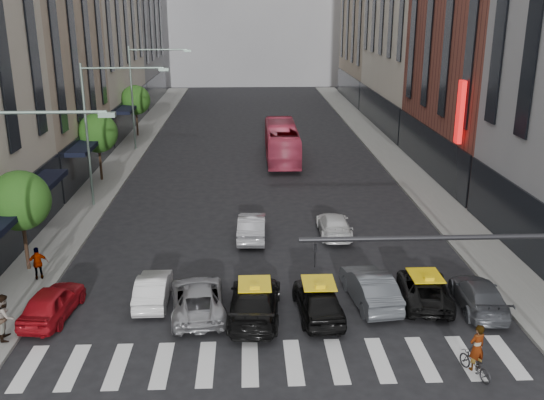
{
  "coord_description": "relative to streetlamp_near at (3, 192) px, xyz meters",
  "views": [
    {
      "loc": [
        -1.03,
        -17.79,
        12.49
      ],
      "look_at": [
        0.11,
        8.51,
        4.0
      ],
      "focal_mm": 40.0,
      "sensor_mm": 36.0,
      "label": 1
    }
  ],
  "objects": [
    {
      "name": "ground",
      "position": [
        10.04,
        -4.0,
        -5.9
      ],
      "size": [
        160.0,
        160.0,
        0.0
      ],
      "primitive_type": "plane",
      "color": "black",
      "rests_on": "ground"
    },
    {
      "name": "sidewalk_left",
      "position": [
        -1.46,
        26.0,
        -5.83
      ],
      "size": [
        3.0,
        96.0,
        0.15
      ],
      "primitive_type": "cube",
      "color": "slate",
      "rests_on": "ground"
    },
    {
      "name": "sidewalk_right",
      "position": [
        21.54,
        26.0,
        -5.83
      ],
      "size": [
        3.0,
        96.0,
        0.15
      ],
      "primitive_type": "cube",
      "color": "slate",
      "rests_on": "ground"
    },
    {
      "name": "building_left_b",
      "position": [
        -6.96,
        24.0,
        6.1
      ],
      "size": [
        8.0,
        16.0,
        24.0
      ],
      "primitive_type": "cube",
      "color": "tan",
      "rests_on": "ground"
    },
    {
      "name": "tree_near",
      "position": [
        -1.76,
        6.0,
        -2.25
      ],
      "size": [
        2.88,
        2.88,
        4.95
      ],
      "color": "black",
      "rests_on": "sidewalk_left"
    },
    {
      "name": "tree_mid",
      "position": [
        -1.76,
        22.0,
        -2.25
      ],
      "size": [
        2.88,
        2.88,
        4.95
      ],
      "color": "black",
      "rests_on": "sidewalk_left"
    },
    {
      "name": "tree_far",
      "position": [
        -1.76,
        38.0,
        -2.25
      ],
      "size": [
        2.88,
        2.88,
        4.95
      ],
      "color": "black",
      "rests_on": "sidewalk_left"
    },
    {
      "name": "streetlamp_near",
      "position": [
        0.0,
        0.0,
        0.0
      ],
      "size": [
        5.38,
        0.25,
        9.0
      ],
      "color": "gray",
      "rests_on": "sidewalk_left"
    },
    {
      "name": "streetlamp_mid",
      "position": [
        0.0,
        16.0,
        0.0
      ],
      "size": [
        5.38,
        0.25,
        9.0
      ],
      "color": "gray",
      "rests_on": "sidewalk_left"
    },
    {
      "name": "streetlamp_far",
      "position": [
        0.0,
        32.0,
        0.0
      ],
      "size": [
        5.38,
        0.25,
        9.0
      ],
      "color": "gray",
      "rests_on": "sidewalk_left"
    },
    {
      "name": "traffic_signal",
      "position": [
        17.74,
        -5.0,
        -1.43
      ],
      "size": [
        10.1,
        0.2,
        6.0
      ],
      "color": "black",
      "rests_on": "ground"
    },
    {
      "name": "liberty_sign",
      "position": [
        22.64,
        16.0,
        0.1
      ],
      "size": [
        0.3,
        0.7,
        4.0
      ],
      "color": "red",
      "rests_on": "ground"
    },
    {
      "name": "car_red",
      "position": [
        0.84,
        1.26,
        -5.21
      ],
      "size": [
        2.09,
        4.22,
        1.38
      ],
      "primitive_type": "imported",
      "rotation": [
        0.0,
        0.0,
        3.03
      ],
      "color": "maroon",
      "rests_on": "ground"
    },
    {
      "name": "car_white_front",
      "position": [
        4.84,
        2.49,
        -5.27
      ],
      "size": [
        1.41,
        3.88,
        1.27
      ],
      "primitive_type": "imported",
      "rotation": [
        0.0,
        0.0,
        3.16
      ],
      "color": "silver",
      "rests_on": "ground"
    },
    {
      "name": "car_silver",
      "position": [
        6.88,
        1.43,
        -5.23
      ],
      "size": [
        2.72,
        5.03,
        1.34
      ],
      "primitive_type": "imported",
      "rotation": [
        0.0,
        0.0,
        3.25
      ],
      "color": "gray",
      "rests_on": "ground"
    },
    {
      "name": "taxi_left",
      "position": [
        9.28,
        0.96,
        -5.16
      ],
      "size": [
        2.46,
        5.27,
        1.49
      ],
      "primitive_type": "imported",
      "rotation": [
        0.0,
        0.0,
        3.07
      ],
      "color": "black",
      "rests_on": "ground"
    },
    {
      "name": "taxi_center",
      "position": [
        11.94,
        0.95,
        -5.16
      ],
      "size": [
        2.04,
        4.45,
        1.48
      ],
      "primitive_type": "imported",
      "rotation": [
        0.0,
        0.0,
        3.21
      ],
      "color": "black",
      "rests_on": "ground"
    },
    {
      "name": "car_grey_mid",
      "position": [
        14.34,
        2.02,
        -5.16
      ],
      "size": [
        2.11,
        4.66,
        1.48
      ],
      "primitive_type": "imported",
      "rotation": [
        0.0,
        0.0,
        3.27
      ],
      "color": "#464A4F",
      "rests_on": "ground"
    },
    {
      "name": "taxi_right",
      "position": [
        16.74,
        1.98,
        -5.28
      ],
      "size": [
        2.64,
        4.7,
        1.24
      ],
      "primitive_type": "imported",
      "rotation": [
        0.0,
        0.0,
        3.01
      ],
      "color": "black",
      "rests_on": "ground"
    },
    {
      "name": "car_grey_curb",
      "position": [
        18.91,
        1.28,
        -5.27
      ],
      "size": [
        2.13,
        4.51,
        1.27
      ],
      "primitive_type": "imported",
      "rotation": [
        0.0,
        0.0,
        3.06
      ],
      "color": "#46494E",
      "rests_on": "ground"
    },
    {
      "name": "car_row2_left",
      "position": [
        9.26,
        9.97,
        -5.19
      ],
      "size": [
        1.68,
        4.36,
        1.42
      ],
      "primitive_type": "imported",
      "rotation": [
        0.0,
        0.0,
        3.1
      ],
      "color": "#A7A7AD",
      "rests_on": "ground"
    },
    {
      "name": "car_row2_right",
      "position": [
        13.93,
        10.28,
        -5.29
      ],
      "size": [
        1.78,
        4.28,
        1.24
      ],
      "primitive_type": "imported",
      "rotation": [
        0.0,
        0.0,
        3.13
      ],
      "color": "silver",
      "rests_on": "ground"
    },
    {
      "name": "bus",
      "position": [
        12.0,
        28.09,
        -4.38
      ],
      "size": [
        2.66,
        10.94,
        3.04
      ],
      "primitive_type": "imported",
      "rotation": [
        0.0,
        0.0,
        3.13
      ],
      "color": "#BF3853",
      "rests_on": "ground"
    },
    {
      "name": "motorcycle",
      "position": [
        16.96,
        -3.61,
        -5.48
      ],
      "size": [
        1.08,
        1.72,
        0.85
      ],
      "primitive_type": "imported",
      "rotation": [
        0.0,
        0.0,
        3.49
      ],
      "color": "black",
      "rests_on": "ground"
    },
    {
      "name": "rider",
      "position": [
        16.96,
        -3.61,
        -4.18
      ],
      "size": [
        0.74,
        0.61,
        1.74
      ],
      "primitive_type": "imported",
      "rotation": [
        0.0,
        0.0,
        3.49
      ],
      "color": "gray",
      "rests_on": "motorcycle"
    },
    {
      "name": "pedestrian_near",
      "position": [
        -0.36,
        -0.59,
        -4.83
      ],
      "size": [
        0.87,
        1.03,
        1.85
      ],
      "primitive_type": "imported",
      "rotation": [
        0.0,
        0.0,
        1.78
      ],
      "color": "gray",
      "rests_on": "sidewalk_left"
    },
    {
      "name": "pedestrian_far",
      "position": [
        -0.84,
        4.78,
        -4.96
      ],
      "size": [
        1.01,
        0.7,
        1.59
      ],
      "primitive_type": "imported",
      "rotation": [
        0.0,
        0.0,
        3.51
      ],
      "color": "gray",
      "rests_on": "sidewalk_left"
    }
  ]
}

